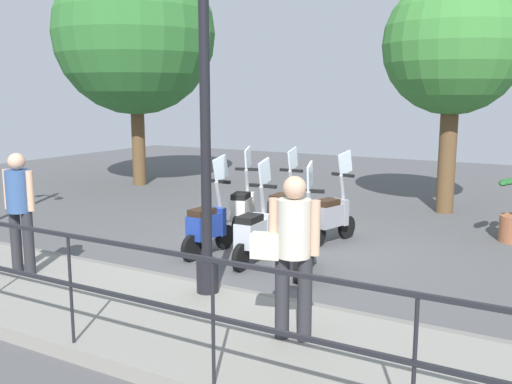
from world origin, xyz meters
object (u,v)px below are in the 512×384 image
at_px(pedestrian_with_bag, 292,245).
at_px(scooter_near_2, 208,225).
at_px(scooter_far_2, 243,207).
at_px(scooter_near_0, 305,240).
at_px(lamp_post_near, 205,137).
at_px(pedestrian_distant, 20,204).
at_px(scooter_far_0, 332,215).
at_px(scooter_near_1, 254,232).
at_px(tree_large, 135,34).
at_px(scooter_far_1, 284,208).
at_px(tree_distant, 454,46).

relative_size(pedestrian_with_bag, scooter_near_2, 1.03).
bearing_deg(scooter_far_2, scooter_near_0, -144.20).
relative_size(lamp_post_near, pedestrian_distant, 2.63).
bearing_deg(scooter_far_0, scooter_far_2, 111.32).
xyz_separation_m(scooter_near_0, scooter_near_2, (0.12, 1.70, 0.00)).
xyz_separation_m(lamp_post_near, scooter_near_1, (1.69, 0.32, -1.51)).
xyz_separation_m(pedestrian_distant, scooter_far_0, (3.97, -2.74, -0.60)).
distance_m(scooter_near_2, scooter_far_0, 2.15).
bearing_deg(scooter_far_0, scooter_near_1, 177.65).
bearing_deg(pedestrian_distant, scooter_far_2, 158.12).
xyz_separation_m(pedestrian_with_bag, scooter_near_1, (2.38, 1.77, -0.60)).
bearing_deg(scooter_far_2, scooter_far_0, -98.86).
bearing_deg(scooter_near_1, tree_large, 50.82).
bearing_deg(scooter_near_1, scooter_near_2, 84.35).
bearing_deg(scooter_far_1, pedestrian_with_bag, -152.83).
distance_m(scooter_near_2, scooter_far_2, 1.49).
relative_size(lamp_post_near, tree_distant, 0.85).
distance_m(pedestrian_with_bag, scooter_near_0, 2.57).
relative_size(pedestrian_distant, scooter_far_1, 1.03).
bearing_deg(scooter_near_1, scooter_far_1, 10.79).
distance_m(tree_large, scooter_near_0, 9.50).
relative_size(tree_distant, scooter_far_2, 3.18).
distance_m(pedestrian_with_bag, scooter_near_2, 3.63).
distance_m(pedestrian_with_bag, tree_large, 11.36).
height_order(tree_distant, scooter_near_2, tree_distant).
bearing_deg(pedestrian_with_bag, scooter_near_0, 8.28).
bearing_deg(tree_large, tree_distant, -87.81).
bearing_deg(scooter_far_0, scooter_far_1, 100.89).
distance_m(scooter_far_1, scooter_far_2, 0.74).
height_order(tree_large, scooter_near_1, tree_large).
xyz_separation_m(tree_distant, scooter_near_0, (-5.26, 0.83, -2.96)).
bearing_deg(scooter_far_2, pedestrian_with_bag, -158.72).
height_order(pedestrian_with_bag, tree_large, tree_large).
bearing_deg(tree_large, pedestrian_with_bag, -131.56).
height_order(lamp_post_near, scooter_far_1, lamp_post_near).
relative_size(pedestrian_with_bag, tree_distant, 0.33).
distance_m(tree_large, scooter_far_0, 8.46).
distance_m(lamp_post_near, scooter_near_1, 2.29).
bearing_deg(lamp_post_near, tree_distant, -11.07).
distance_m(pedestrian_distant, scooter_near_1, 3.22).
xyz_separation_m(tree_distant, scooter_far_2, (-3.68, 2.77, -2.96)).
height_order(pedestrian_with_bag, tree_distant, tree_distant).
relative_size(lamp_post_near, tree_large, 0.68).
xyz_separation_m(lamp_post_near, scooter_far_2, (3.21, 1.42, -1.51)).
relative_size(scooter_near_0, scooter_near_1, 1.00).
relative_size(tree_large, scooter_far_0, 4.02).
bearing_deg(pedestrian_distant, scooter_near_1, 130.25).
bearing_deg(scooter_near_0, pedestrian_distant, 111.75).
relative_size(scooter_near_1, scooter_far_1, 1.00).
height_order(pedestrian_distant, scooter_far_2, pedestrian_distant).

